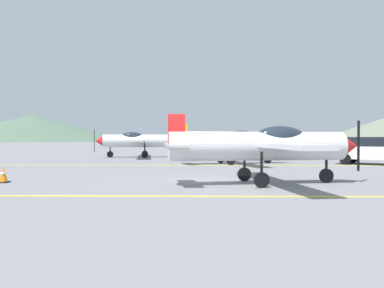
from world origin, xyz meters
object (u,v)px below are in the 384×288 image
(airplane_near, at_px, (265,145))
(traffic_cone_front, at_px, (3,175))
(airplane_mid, at_px, (233,142))
(car_sedan, at_px, (374,150))
(airplane_far, at_px, (139,140))

(airplane_near, relative_size, traffic_cone_front, 13.56)
(airplane_mid, height_order, car_sedan, airplane_mid)
(airplane_far, height_order, traffic_cone_front, airplane_far)
(car_sedan, height_order, traffic_cone_front, car_sedan)
(airplane_near, distance_m, airplane_far, 19.30)
(airplane_far, bearing_deg, car_sedan, -28.29)
(airplane_near, xyz_separation_m, airplane_mid, (-0.26, 10.37, 0.00))
(airplane_far, bearing_deg, airplane_mid, -48.29)
(airplane_near, xyz_separation_m, airplane_far, (-7.04, 17.97, 0.00))
(airplane_far, bearing_deg, traffic_cone_front, -97.09)
(airplane_mid, xyz_separation_m, airplane_far, (-6.78, 7.61, 0.00))
(airplane_far, distance_m, traffic_cone_front, 17.89)
(airplane_near, distance_m, car_sedan, 12.71)
(airplane_near, bearing_deg, airplane_far, 111.38)
(airplane_near, distance_m, traffic_cone_front, 9.31)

